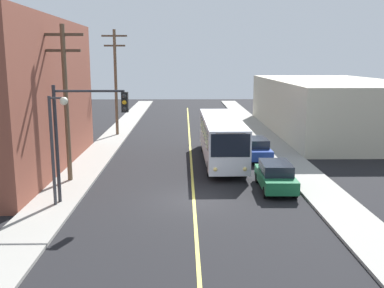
# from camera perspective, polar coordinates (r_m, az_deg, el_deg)

# --- Properties ---
(ground_plane) EXTENTS (120.00, 120.00, 0.00)m
(ground_plane) POSITION_cam_1_polar(r_m,az_deg,el_deg) (23.58, 0.24, -7.33)
(ground_plane) COLOR black
(sidewalk_left) EXTENTS (2.50, 90.00, 0.15)m
(sidewalk_left) POSITION_cam_1_polar(r_m,az_deg,el_deg) (33.89, -12.50, -1.78)
(sidewalk_left) COLOR gray
(sidewalk_left) RESTS_ON ground
(sidewalk_right) EXTENTS (2.50, 90.00, 0.15)m
(sidewalk_right) POSITION_cam_1_polar(r_m,az_deg,el_deg) (34.10, 12.14, -1.69)
(sidewalk_right) COLOR gray
(sidewalk_right) RESTS_ON ground
(lane_stripe_center) EXTENTS (0.16, 60.00, 0.01)m
(lane_stripe_center) POSITION_cam_1_polar(r_m,az_deg,el_deg) (38.11, -0.25, -0.22)
(lane_stripe_center) COLOR #D8CC4C
(lane_stripe_center) RESTS_ON ground
(building_right_warehouse) EXTENTS (12.00, 25.10, 5.33)m
(building_right_warehouse) POSITION_cam_1_polar(r_m,az_deg,el_deg) (47.21, 17.56, 4.70)
(building_right_warehouse) COLOR beige
(building_right_warehouse) RESTS_ON ground
(city_bus) EXTENTS (2.65, 12.18, 3.20)m
(city_bus) POSITION_cam_1_polar(r_m,az_deg,el_deg) (32.12, 3.81, 0.93)
(city_bus) COLOR silver
(city_bus) RESTS_ON ground
(parked_car_green) EXTENTS (1.90, 4.44, 1.62)m
(parked_car_green) POSITION_cam_1_polar(r_m,az_deg,el_deg) (25.61, 10.79, -4.07)
(parked_car_green) COLOR #196038
(parked_car_green) RESTS_ON ground
(parked_car_blue) EXTENTS (1.91, 4.44, 1.62)m
(parked_car_blue) POSITION_cam_1_polar(r_m,az_deg,el_deg) (33.08, 8.25, -0.58)
(parked_car_blue) COLOR navy
(parked_car_blue) RESTS_ON ground
(utility_pole_near) EXTENTS (2.40, 0.28, 9.24)m
(utility_pole_near) POSITION_cam_1_polar(r_m,az_deg,el_deg) (27.06, -16.06, 5.99)
(utility_pole_near) COLOR brown
(utility_pole_near) RESTS_ON sidewalk_left
(utility_pole_mid) EXTENTS (2.40, 0.28, 10.00)m
(utility_pole_mid) POSITION_cam_1_polar(r_m,az_deg,el_deg) (43.09, -9.89, 8.48)
(utility_pole_mid) COLOR brown
(utility_pole_mid) RESTS_ON sidewalk_left
(traffic_signal_left_corner) EXTENTS (3.75, 0.48, 6.00)m
(traffic_signal_left_corner) POSITION_cam_1_polar(r_m,az_deg,el_deg) (22.62, -13.58, 2.79)
(traffic_signal_left_corner) COLOR #2D2D33
(traffic_signal_left_corner) RESTS_ON sidewalk_left
(street_lamp_left) EXTENTS (0.98, 0.40, 5.50)m
(street_lamp_left) POSITION_cam_1_polar(r_m,az_deg,el_deg) (22.63, -17.25, 1.16)
(street_lamp_left) COLOR #38383D
(street_lamp_left) RESTS_ON sidewalk_left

